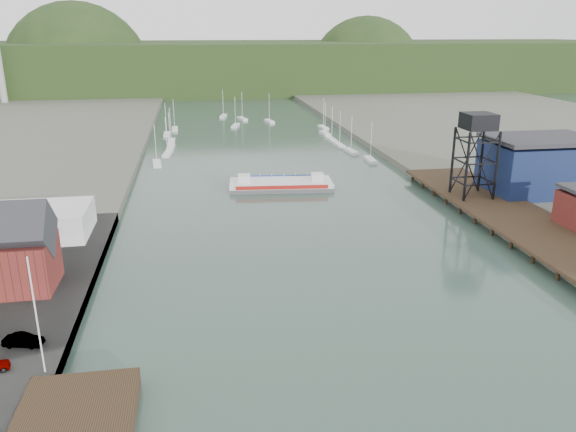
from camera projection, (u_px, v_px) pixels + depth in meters
name	position (u px, v px, depth m)	size (l,w,h in m)	color
ground	(407.00, 416.00, 50.43)	(600.00, 600.00, 0.00)	#29403A
west_quay	(2.00, 333.00, 62.66)	(16.00, 80.00, 1.60)	slate
east_pier	(516.00, 217.00, 97.70)	(14.00, 70.00, 2.45)	black
harbor_building	(3.00, 256.00, 70.03)	(12.20, 8.20, 8.90)	maroon
white_shed	(31.00, 222.00, 89.14)	(18.00, 12.00, 4.50)	silver
flagpole	(36.00, 316.00, 52.24)	(0.16, 0.16, 12.00)	silver
lift_tower	(478.00, 127.00, 105.20)	(6.50, 6.50, 16.00)	black
blue_shed	(539.00, 166.00, 112.13)	(20.50, 14.50, 11.30)	#0C1636
marina_sailboats	(251.00, 136.00, 179.89)	(57.71, 92.65, 0.90)	silver
distant_hills	(215.00, 70.00, 328.49)	(500.00, 120.00, 80.00)	#1E3216
chain_ferry	(281.00, 184.00, 122.21)	(22.88, 10.84, 3.19)	#4F4F52
car_west_b	(23.00, 340.00, 58.34)	(1.41, 4.04, 1.33)	#999999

